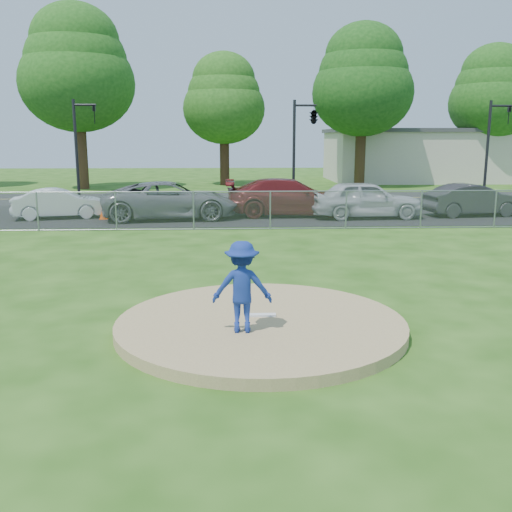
{
  "coord_description": "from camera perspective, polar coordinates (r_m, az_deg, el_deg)",
  "views": [
    {
      "loc": [
        -0.54,
        -10.19,
        3.52
      ],
      "look_at": [
        0.0,
        2.0,
        1.0
      ],
      "focal_mm": 40.0,
      "sensor_mm": 36.0,
      "label": 1
    }
  ],
  "objects": [
    {
      "name": "ground",
      "position": [
        20.5,
        -0.98,
        1.79
      ],
      "size": [
        120.0,
        120.0,
        0.0
      ],
      "primitive_type": "plane",
      "color": "#214C10",
      "rests_on": "ground"
    },
    {
      "name": "pitchers_mound",
      "position": [
        10.76,
        0.47,
        -6.86
      ],
      "size": [
        5.4,
        5.4,
        0.2
      ],
      "primitive_type": "cylinder",
      "color": "#A18758",
      "rests_on": "ground"
    },
    {
      "name": "pitching_rubber",
      "position": [
        10.91,
        0.42,
        -5.93
      ],
      "size": [
        0.6,
        0.15,
        0.04
      ],
      "primitive_type": "cube",
      "color": "white",
      "rests_on": "pitchers_mound"
    },
    {
      "name": "chain_link_fence",
      "position": [
        22.37,
        -1.13,
        4.56
      ],
      "size": [
        40.0,
        0.06,
        1.5
      ],
      "primitive_type": "cube",
      "color": "gray",
      "rests_on": "ground"
    },
    {
      "name": "parking_lot",
      "position": [
        26.93,
        -1.36,
        4.17
      ],
      "size": [
        50.0,
        8.0,
        0.01
      ],
      "primitive_type": "cube",
      "color": "black",
      "rests_on": "ground"
    },
    {
      "name": "street",
      "position": [
        34.37,
        -1.62,
        5.8
      ],
      "size": [
        60.0,
        7.0,
        0.01
      ],
      "primitive_type": "cube",
      "color": "black",
      "rests_on": "ground"
    },
    {
      "name": "commercial_building",
      "position": [
        50.97,
        16.66,
        9.67
      ],
      "size": [
        16.4,
        9.4,
        4.3
      ],
      "color": "beige",
      "rests_on": "ground"
    },
    {
      "name": "tree_left",
      "position": [
        42.76,
        -17.5,
        17.5
      ],
      "size": [
        7.84,
        7.84,
        12.53
      ],
      "color": "#3D2516",
      "rests_on": "ground"
    },
    {
      "name": "tree_center",
      "position": [
        44.29,
        -3.23,
        15.48
      ],
      "size": [
        6.16,
        6.16,
        9.84
      ],
      "color": "#341D13",
      "rests_on": "ground"
    },
    {
      "name": "tree_right",
      "position": [
        43.45,
        10.64,
        16.94
      ],
      "size": [
        7.28,
        7.28,
        11.63
      ],
      "color": "#322112",
      "rests_on": "ground"
    },
    {
      "name": "tree_far_right",
      "position": [
        49.76,
        22.66,
        14.89
      ],
      "size": [
        6.72,
        6.72,
        10.74
      ],
      "color": "#3B2915",
      "rests_on": "ground"
    },
    {
      "name": "traffic_signal_left",
      "position": [
        33.22,
        -17.18,
        10.9
      ],
      "size": [
        1.28,
        0.2,
        5.6
      ],
      "color": "black",
      "rests_on": "ground"
    },
    {
      "name": "traffic_signal_center",
      "position": [
        32.52,
        5.6,
        13.55
      ],
      "size": [
        1.42,
        2.48,
        5.6
      ],
      "color": "black",
      "rests_on": "ground"
    },
    {
      "name": "traffic_signal_right",
      "position": [
        35.42,
        22.53,
        10.55
      ],
      "size": [
        1.28,
        0.2,
        5.6
      ],
      "color": "black",
      "rests_on": "ground"
    },
    {
      "name": "pitcher",
      "position": [
        9.88,
        -1.41,
        -3.1
      ],
      "size": [
        1.06,
        0.64,
        1.61
      ],
      "primitive_type": "imported",
      "rotation": [
        0.0,
        0.0,
        3.1
      ],
      "color": "navy",
      "rests_on": "pitchers_mound"
    },
    {
      "name": "traffic_cone",
      "position": [
        26.14,
        -14.99,
        4.39
      ],
      "size": [
        0.39,
        0.39,
        0.75
      ],
      "primitive_type": "cone",
      "color": "#E54B0C",
      "rests_on": "parking_lot"
    },
    {
      "name": "parked_car_white",
      "position": [
        27.04,
        -19.07,
        5.0
      ],
      "size": [
        4.24,
        2.3,
        1.33
      ],
      "primitive_type": "imported",
      "rotation": [
        0.0,
        0.0,
        1.81
      ],
      "color": "silver",
      "rests_on": "parking_lot"
    },
    {
      "name": "parked_car_gray",
      "position": [
        25.63,
        -8.56,
        5.54
      ],
      "size": [
        6.23,
        3.42,
        1.66
      ],
      "primitive_type": "imported",
      "rotation": [
        0.0,
        0.0,
        1.69
      ],
      "color": "slate",
      "rests_on": "parking_lot"
    },
    {
      "name": "parked_car_darkred",
      "position": [
        26.45,
        3.34,
        5.89
      ],
      "size": [
        5.88,
        2.4,
        1.71
      ],
      "primitive_type": "imported",
      "rotation": [
        0.0,
        0.0,
        1.57
      ],
      "color": "maroon",
      "rests_on": "parking_lot"
    },
    {
      "name": "parked_car_pearl",
      "position": [
        26.12,
        10.93,
        5.6
      ],
      "size": [
        5.01,
        2.21,
        1.68
      ],
      "primitive_type": "imported",
      "rotation": [
        0.0,
        0.0,
        1.62
      ],
      "color": "silver",
      "rests_on": "parking_lot"
    },
    {
      "name": "parked_car_charcoal",
      "position": [
        28.23,
        20.87,
        5.27
      ],
      "size": [
        4.6,
        2.09,
        1.46
      ],
      "primitive_type": "imported",
      "rotation": [
        0.0,
        0.0,
        1.7
      ],
      "color": "#2A2A2C",
      "rests_on": "parking_lot"
    }
  ]
}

